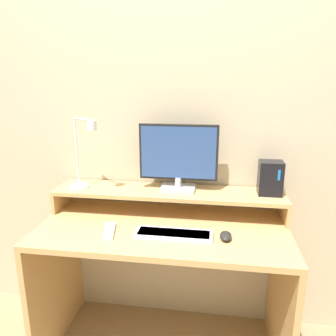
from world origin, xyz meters
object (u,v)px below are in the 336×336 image
router_dock (270,178)px  mouse (226,236)px  desk_lamp (83,157)px  keyboard (174,234)px  monitor (178,157)px  remote_control (109,231)px

router_dock → mouse: 0.43m
desk_lamp → keyboard: desk_lamp is taller
router_dock → keyboard: size_ratio=0.49×
router_dock → keyboard: 0.61m
monitor → desk_lamp: size_ratio=1.07×
monitor → desk_lamp: desk_lamp is taller
mouse → remote_control: size_ratio=0.52×
monitor → remote_control: (-0.31, -0.31, -0.32)m
desk_lamp → router_dock: bearing=4.1°
desk_lamp → remote_control: (0.21, -0.24, -0.32)m
keyboard → remote_control: keyboard is taller
keyboard → monitor: bearing=92.8°
monitor → mouse: size_ratio=4.74×
router_dock → remote_control: 0.89m
keyboard → mouse: bearing=0.6°
router_dock → remote_control: router_dock is taller
desk_lamp → monitor: bearing=8.5°
monitor → remote_control: 0.54m
monitor → router_dock: monitor is taller
keyboard → desk_lamp: bearing=156.9°
desk_lamp → keyboard: size_ratio=1.07×
remote_control → desk_lamp: bearing=131.8°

